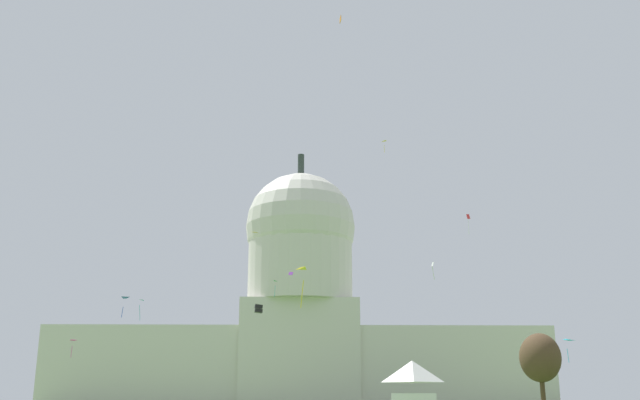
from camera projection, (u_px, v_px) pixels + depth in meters
capitol_building at (300, 315)px, 189.53m from camera, size 128.76×29.90×68.47m
event_tent at (413, 389)px, 76.18m from camera, size 5.39×5.70×6.09m
tree_east_near at (540, 358)px, 114.37m from camera, size 7.25×8.35×12.30m
kite_yellow_high at (386, 143)px, 165.94m from camera, size 1.39×1.41×2.50m
kite_violet_mid at (291, 273)px, 155.92m from camera, size 1.10×0.78×0.83m
kite_black_low at (259, 309)px, 95.64m from camera, size 1.20×1.17×1.14m
kite_white_mid at (433, 267)px, 172.39m from camera, size 0.66×0.71×4.33m
kite_turquoise_mid at (139, 303)px, 144.04m from camera, size 0.96×1.14×3.99m
kite_orange_high at (340, 19)px, 88.88m from camera, size 0.16×0.89×0.81m
kite_magenta_low at (71, 343)px, 114.05m from camera, size 1.28×1.11×2.50m
kite_cyan_low at (566, 342)px, 90.11m from camera, size 1.73×1.28×2.82m
kite_blue_low at (121, 300)px, 95.11m from camera, size 1.68×1.92×2.50m
kite_gold_mid at (257, 234)px, 132.08m from camera, size 1.46×1.34×0.20m
kite_red_high at (468, 220)px, 134.64m from camera, size 0.65×0.50×4.05m
kite_green_mid at (277, 284)px, 161.13m from camera, size 1.18×1.12×3.21m
kite_yellow_low at (306, 275)px, 65.27m from camera, size 1.22×1.55×3.27m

